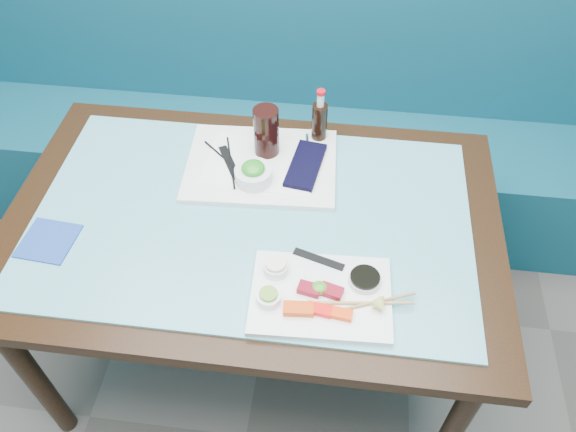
# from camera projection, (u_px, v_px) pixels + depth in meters

# --- Properties ---
(booth_bench) EXTENTS (3.00, 0.56, 1.17)m
(booth_bench) POSITION_uv_depth(u_px,v_px,m) (288.00, 131.00, 2.41)
(booth_bench) COLOR #0E485A
(booth_bench) RESTS_ON ground
(dining_table) EXTENTS (1.40, 0.90, 0.75)m
(dining_table) POSITION_uv_depth(u_px,v_px,m) (253.00, 237.00, 1.64)
(dining_table) COLOR black
(dining_table) RESTS_ON ground
(glass_top) EXTENTS (1.22, 0.76, 0.01)m
(glass_top) POSITION_uv_depth(u_px,v_px,m) (252.00, 217.00, 1.58)
(glass_top) COLOR #5BA7B7
(glass_top) RESTS_ON dining_table
(sashimi_plate) EXTENTS (0.36, 0.26, 0.02)m
(sashimi_plate) POSITION_uv_depth(u_px,v_px,m) (321.00, 296.00, 1.39)
(sashimi_plate) COLOR white
(sashimi_plate) RESTS_ON glass_top
(salmon_left) EXTENTS (0.08, 0.04, 0.02)m
(salmon_left) POSITION_uv_depth(u_px,v_px,m) (298.00, 309.00, 1.34)
(salmon_left) COLOR #E14109
(salmon_left) RESTS_ON sashimi_plate
(salmon_mid) EXTENTS (0.07, 0.04, 0.01)m
(salmon_mid) POSITION_uv_depth(u_px,v_px,m) (319.00, 310.00, 1.34)
(salmon_mid) COLOR #FF130A
(salmon_mid) RESTS_ON sashimi_plate
(salmon_right) EXTENTS (0.06, 0.04, 0.01)m
(salmon_right) POSITION_uv_depth(u_px,v_px,m) (340.00, 314.00, 1.34)
(salmon_right) COLOR #FF3C0A
(salmon_right) RESTS_ON sashimi_plate
(tuna_left) EXTENTS (0.06, 0.04, 0.02)m
(tuna_left) POSITION_uv_depth(u_px,v_px,m) (309.00, 289.00, 1.38)
(tuna_left) COLOR maroon
(tuna_left) RESTS_ON sashimi_plate
(tuna_right) EXTENTS (0.06, 0.05, 0.02)m
(tuna_right) POSITION_uv_depth(u_px,v_px,m) (331.00, 291.00, 1.38)
(tuna_right) COLOR maroon
(tuna_right) RESTS_ON sashimi_plate
(seaweed_garnish) EXTENTS (0.04, 0.04, 0.02)m
(seaweed_garnish) POSITION_uv_depth(u_px,v_px,m) (319.00, 288.00, 1.38)
(seaweed_garnish) COLOR #408E20
(seaweed_garnish) RESTS_ON sashimi_plate
(ramekin_wasabi) EXTENTS (0.06, 0.06, 0.03)m
(ramekin_wasabi) POSITION_uv_depth(u_px,v_px,m) (269.00, 298.00, 1.36)
(ramekin_wasabi) COLOR white
(ramekin_wasabi) RESTS_ON sashimi_plate
(wasabi_fill) EXTENTS (0.06, 0.06, 0.01)m
(wasabi_fill) POSITION_uv_depth(u_px,v_px,m) (268.00, 294.00, 1.35)
(wasabi_fill) COLOR #72A535
(wasabi_fill) RESTS_ON ramekin_wasabi
(ramekin_ginger) EXTENTS (0.08, 0.08, 0.03)m
(ramekin_ginger) POSITION_uv_depth(u_px,v_px,m) (276.00, 268.00, 1.42)
(ramekin_ginger) COLOR white
(ramekin_ginger) RESTS_ON sashimi_plate
(ginger_fill) EXTENTS (0.06, 0.06, 0.01)m
(ginger_fill) POSITION_uv_depth(u_px,v_px,m) (276.00, 264.00, 1.40)
(ginger_fill) COLOR white
(ginger_fill) RESTS_ON ramekin_ginger
(soy_dish) EXTENTS (0.09, 0.09, 0.02)m
(soy_dish) POSITION_uv_depth(u_px,v_px,m) (365.00, 280.00, 1.40)
(soy_dish) COLOR silver
(soy_dish) RESTS_ON sashimi_plate
(soy_fill) EXTENTS (0.09, 0.09, 0.01)m
(soy_fill) POSITION_uv_depth(u_px,v_px,m) (365.00, 277.00, 1.39)
(soy_fill) COLOR black
(soy_fill) RESTS_ON soy_dish
(lemon_wedge) EXTENTS (0.05, 0.05, 0.04)m
(lemon_wedge) POSITION_uv_depth(u_px,v_px,m) (381.00, 306.00, 1.34)
(lemon_wedge) COLOR #DFE16A
(lemon_wedge) RESTS_ON sashimi_plate
(chopstick_sleeve) EXTENTS (0.14, 0.06, 0.00)m
(chopstick_sleeve) POSITION_uv_depth(u_px,v_px,m) (319.00, 259.00, 1.45)
(chopstick_sleeve) COLOR black
(chopstick_sleeve) RESTS_ON sashimi_plate
(wooden_chopstick_a) EXTENTS (0.24, 0.04, 0.01)m
(wooden_chopstick_a) POSITION_uv_depth(u_px,v_px,m) (366.00, 303.00, 1.36)
(wooden_chopstick_a) COLOR tan
(wooden_chopstick_a) RESTS_ON sashimi_plate
(wooden_chopstick_b) EXTENTS (0.22, 0.10, 0.01)m
(wooden_chopstick_b) POSITION_uv_depth(u_px,v_px,m) (370.00, 303.00, 1.36)
(wooden_chopstick_b) COLOR #A07D4B
(wooden_chopstick_b) RESTS_ON sashimi_plate
(serving_tray) EXTENTS (0.47, 0.36, 0.02)m
(serving_tray) POSITION_uv_depth(u_px,v_px,m) (261.00, 165.00, 1.70)
(serving_tray) COLOR white
(serving_tray) RESTS_ON glass_top
(paper_placemat) EXTENTS (0.34, 0.25, 0.00)m
(paper_placemat) POSITION_uv_depth(u_px,v_px,m) (261.00, 163.00, 1.69)
(paper_placemat) COLOR white
(paper_placemat) RESTS_ON serving_tray
(seaweed_bowl) EXTENTS (0.14, 0.14, 0.04)m
(seaweed_bowl) POSITION_uv_depth(u_px,v_px,m) (253.00, 175.00, 1.63)
(seaweed_bowl) COLOR white
(seaweed_bowl) RESTS_ON serving_tray
(seaweed_salad) EXTENTS (0.07, 0.07, 0.03)m
(seaweed_salad) POSITION_uv_depth(u_px,v_px,m) (253.00, 168.00, 1.61)
(seaweed_salad) COLOR #278B20
(seaweed_salad) RESTS_ON seaweed_bowl
(cola_glass) EXTENTS (0.10, 0.10, 0.16)m
(cola_glass) POSITION_uv_depth(u_px,v_px,m) (266.00, 132.00, 1.67)
(cola_glass) COLOR black
(cola_glass) RESTS_ON serving_tray
(navy_pouch) EXTENTS (0.11, 0.21, 0.02)m
(navy_pouch) POSITION_uv_depth(u_px,v_px,m) (306.00, 165.00, 1.68)
(navy_pouch) COLOR black
(navy_pouch) RESTS_ON serving_tray
(fork) EXTENTS (0.02, 0.08, 0.01)m
(fork) POSITION_uv_depth(u_px,v_px,m) (307.00, 143.00, 1.75)
(fork) COLOR silver
(fork) RESTS_ON serving_tray
(black_chopstick_a) EXTENTS (0.18, 0.17, 0.01)m
(black_chopstick_a) POSITION_uv_depth(u_px,v_px,m) (228.00, 162.00, 1.69)
(black_chopstick_a) COLOR black
(black_chopstick_a) RESTS_ON serving_tray
(black_chopstick_b) EXTENTS (0.07, 0.22, 0.01)m
(black_chopstick_b) POSITION_uv_depth(u_px,v_px,m) (231.00, 162.00, 1.69)
(black_chopstick_b) COLOR black
(black_chopstick_b) RESTS_ON serving_tray
(tray_sleeve) EXTENTS (0.10, 0.15, 0.00)m
(tray_sleeve) POSITION_uv_depth(u_px,v_px,m) (230.00, 162.00, 1.70)
(tray_sleeve) COLOR black
(tray_sleeve) RESTS_ON serving_tray
(cola_bottle_body) EXTENTS (0.05, 0.05, 0.14)m
(cola_bottle_body) POSITION_uv_depth(u_px,v_px,m) (319.00, 124.00, 1.74)
(cola_bottle_body) COLOR black
(cola_bottle_body) RESTS_ON glass_top
(cola_bottle_neck) EXTENTS (0.02, 0.02, 0.04)m
(cola_bottle_neck) POSITION_uv_depth(u_px,v_px,m) (321.00, 100.00, 1.67)
(cola_bottle_neck) COLOR silver
(cola_bottle_neck) RESTS_ON cola_bottle_body
(cola_bottle_cap) EXTENTS (0.03, 0.03, 0.01)m
(cola_bottle_cap) POSITION_uv_depth(u_px,v_px,m) (321.00, 92.00, 1.65)
(cola_bottle_cap) COLOR red
(cola_bottle_cap) RESTS_ON cola_bottle_neck
(blue_napkin) EXTENTS (0.15, 0.15, 0.01)m
(blue_napkin) POSITION_uv_depth(u_px,v_px,m) (48.00, 241.00, 1.51)
(blue_napkin) COLOR navy
(blue_napkin) RESTS_ON glass_top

